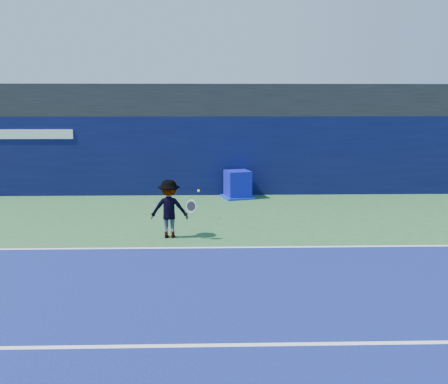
# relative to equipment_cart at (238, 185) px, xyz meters

# --- Properties ---
(ground) EXTENTS (80.00, 80.00, 0.00)m
(ground) POSITION_rel_equipment_cart_xyz_m (-1.39, -9.45, -0.47)
(ground) COLOR #2B6030
(ground) RESTS_ON ground
(baseline) EXTENTS (24.00, 0.10, 0.01)m
(baseline) POSITION_rel_equipment_cart_xyz_m (-1.39, -6.45, -0.46)
(baseline) COLOR white
(baseline) RESTS_ON ground
(service_line) EXTENTS (24.00, 0.10, 0.01)m
(service_line) POSITION_rel_equipment_cart_xyz_m (-1.39, -11.45, -0.46)
(service_line) COLOR white
(service_line) RESTS_ON ground
(stadium_band) EXTENTS (36.00, 3.00, 1.20)m
(stadium_band) POSITION_rel_equipment_cart_xyz_m (-1.39, 2.05, 3.13)
(stadium_band) COLOR black
(stadium_band) RESTS_ON back_wall_assembly
(back_wall_assembly) EXTENTS (36.00, 1.03, 3.00)m
(back_wall_assembly) POSITION_rel_equipment_cart_xyz_m (-1.39, 1.05, 1.03)
(back_wall_assembly) COLOR #0A0E39
(back_wall_assembly) RESTS_ON ground
(equipment_cart) EXTENTS (1.31, 1.31, 1.02)m
(equipment_cart) POSITION_rel_equipment_cart_xyz_m (0.00, 0.00, 0.00)
(equipment_cart) COLOR #0C0CAB
(equipment_cart) RESTS_ON ground
(tennis_player) EXTENTS (1.23, 0.67, 1.54)m
(tennis_player) POSITION_rel_equipment_cart_xyz_m (-2.10, -5.43, 0.31)
(tennis_player) COLOR silver
(tennis_player) RESTS_ON ground
(tennis_ball) EXTENTS (0.07, 0.07, 0.07)m
(tennis_ball) POSITION_rel_equipment_cart_xyz_m (-1.37, -3.46, 0.43)
(tennis_ball) COLOR #CCEF1A
(tennis_ball) RESTS_ON ground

